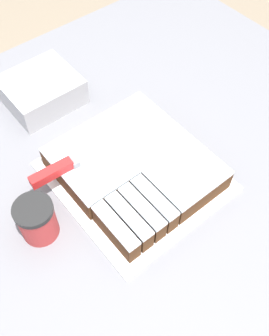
{
  "coord_description": "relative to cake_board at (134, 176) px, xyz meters",
  "views": [
    {
      "loc": [
        -0.29,
        -0.43,
        1.62
      ],
      "look_at": [
        0.03,
        -0.04,
        0.92
      ],
      "focal_mm": 42.0,
      "sensor_mm": 36.0,
      "label": 1
    }
  ],
  "objects": [
    {
      "name": "knife",
      "position": [
        -0.11,
        0.07,
        0.07
      ],
      "size": [
        0.32,
        0.04,
        0.02
      ],
      "rotation": [
        0.0,
        0.0,
        -0.06
      ],
      "color": "silver",
      "rests_on": "cake"
    },
    {
      "name": "countertop",
      "position": [
        -0.03,
        0.04,
        -0.45
      ],
      "size": [
        1.4,
        1.1,
        0.88
      ],
      "color": "slate",
      "rests_on": "ground_plane"
    },
    {
      "name": "cake_board",
      "position": [
        0.0,
        0.0,
        0.0
      ],
      "size": [
        0.33,
        0.36,
        0.01
      ],
      "color": "white",
      "rests_on": "countertop"
    },
    {
      "name": "cake",
      "position": [
        0.0,
        0.0,
        0.03
      ],
      "size": [
        0.29,
        0.31,
        0.06
      ],
      "color": "#472814",
      "rests_on": "cake_board"
    },
    {
      "name": "storage_box",
      "position": [
        -0.03,
        0.34,
        0.03
      ],
      "size": [
        0.18,
        0.16,
        0.07
      ],
      "color": "#B2B2B7",
      "rests_on": "countertop"
    },
    {
      "name": "ground_plane",
      "position": [
        -0.03,
        0.04,
        -0.89
      ],
      "size": [
        8.0,
        8.0,
        0.0
      ],
      "primitive_type": "plane",
      "color": "#7F705B"
    },
    {
      "name": "coffee_cup",
      "position": [
        -0.23,
        0.02,
        0.04
      ],
      "size": [
        0.08,
        0.08,
        0.09
      ],
      "color": "#B23333",
      "rests_on": "countertop"
    }
  ]
}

